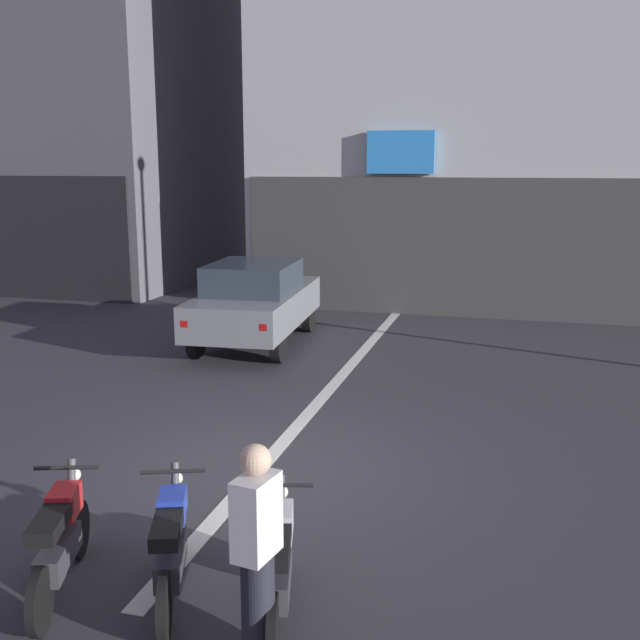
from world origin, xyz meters
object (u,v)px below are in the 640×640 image
Objects in this scene: motorcycle_blue_row_left_mid at (171,544)px; person_by_motorcycles at (257,556)px; car_grey_crossing_near at (255,300)px; motorcycle_white_row_centre at (278,562)px; motorcycle_red_row_leftmost at (60,540)px.

motorcycle_blue_row_left_mid is 0.95× the size of person_by_motorcycles.
car_grey_crossing_near is at bearing 105.43° from motorcycle_blue_row_left_mid.
car_grey_crossing_near is 9.20m from motorcycle_white_row_centre.
motorcycle_white_row_centre is at bearing -69.04° from car_grey_crossing_near.
motorcycle_white_row_centre is at bearing 95.63° from person_by_motorcycles.
motorcycle_red_row_leftmost is 1.86m from motorcycle_white_row_centre.
motorcycle_red_row_leftmost is 0.98× the size of motorcycle_white_row_centre.
motorcycle_blue_row_left_mid is at bearing -74.57° from car_grey_crossing_near.
motorcycle_blue_row_left_mid is 0.93m from motorcycle_white_row_centre.
car_grey_crossing_near is 2.62× the size of motorcycle_red_row_leftmost.
motorcycle_red_row_leftmost and motorcycle_white_row_centre have the same top height.
motorcycle_red_row_leftmost is 2.02m from person_by_motorcycles.
car_grey_crossing_near is 2.52× the size of person_by_motorcycles.
motorcycle_red_row_leftmost is at bearing -169.70° from motorcycle_blue_row_left_mid.
person_by_motorcycles is (0.06, -0.62, 0.40)m from motorcycle_white_row_centre.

